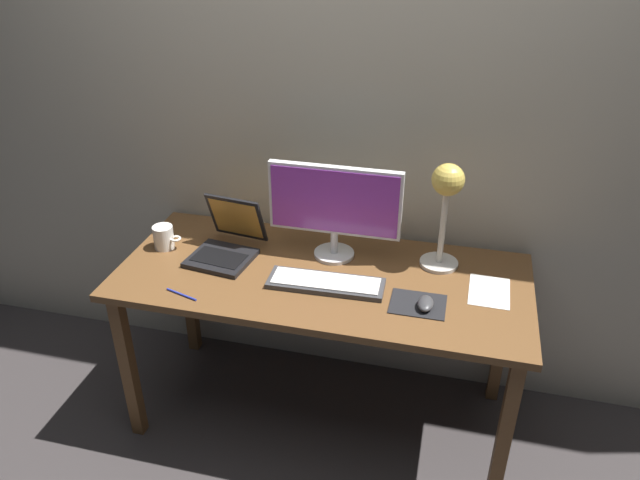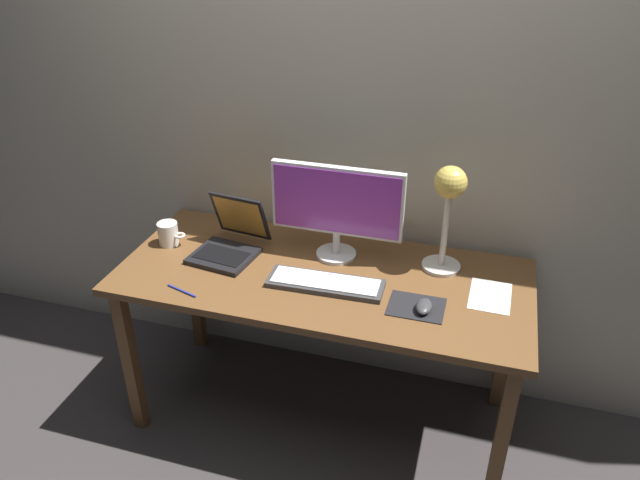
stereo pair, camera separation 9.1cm
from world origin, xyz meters
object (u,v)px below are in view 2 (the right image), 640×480
at_px(laptop, 232,237).
at_px(pen, 182,291).
at_px(coffee_mug, 169,234).
at_px(keyboard_main, 325,283).
at_px(desk_lamp, 449,198).
at_px(monitor, 337,206).
at_px(mouse, 424,306).

height_order(laptop, pen, laptop).
distance_m(coffee_mug, pen, 0.38).
bearing_deg(laptop, pen, -99.79).
bearing_deg(pen, keyboard_main, 20.68).
bearing_deg(pen, desk_lamp, 26.19).
bearing_deg(pen, monitor, 40.59).
height_order(desk_lamp, coffee_mug, desk_lamp).
distance_m(monitor, keyboard_main, 0.31).
height_order(keyboard_main, laptop, laptop).
bearing_deg(mouse, keyboard_main, 171.86).
xyz_separation_m(monitor, desk_lamp, (0.42, 0.03, 0.07)).
bearing_deg(mouse, laptop, 166.30).
bearing_deg(pen, laptop, 80.21).
distance_m(desk_lamp, pen, 1.05).
relative_size(laptop, mouse, 3.38).
xyz_separation_m(keyboard_main, laptop, (-0.44, 0.15, 0.05)).
xyz_separation_m(monitor, pen, (-0.48, -0.41, -0.23)).
relative_size(desk_lamp, pen, 3.08).
bearing_deg(laptop, keyboard_main, -18.23).
distance_m(laptop, mouse, 0.85).
distance_m(mouse, pen, 0.89).
bearing_deg(pen, mouse, 8.75).
xyz_separation_m(keyboard_main, pen, (-0.50, -0.19, -0.01)).
bearing_deg(pen, coffee_mug, 125.24).
bearing_deg(desk_lamp, monitor, -175.78).
relative_size(keyboard_main, desk_lamp, 1.03).
xyz_separation_m(desk_lamp, coffee_mug, (-1.12, -0.14, -0.26)).
xyz_separation_m(laptop, coffee_mug, (-0.28, -0.03, -0.01)).
distance_m(laptop, pen, 0.35).
distance_m(laptop, desk_lamp, 0.89).
distance_m(mouse, coffee_mug, 1.11).
bearing_deg(coffee_mug, desk_lamp, 6.97).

